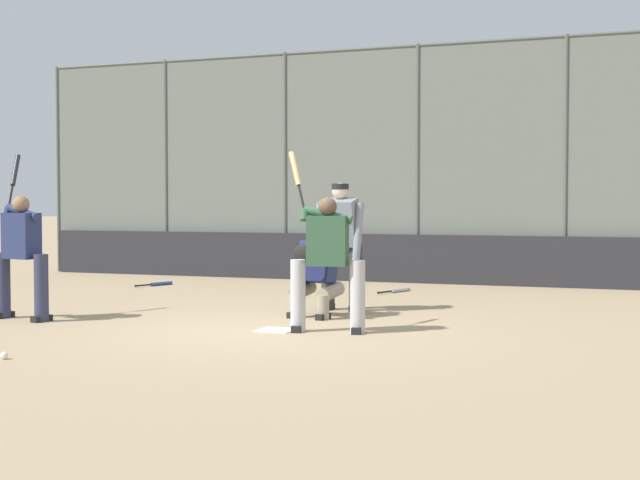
{
  "coord_description": "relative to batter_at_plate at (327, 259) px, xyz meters",
  "views": [
    {
      "loc": [
        -4.15,
        9.77,
        1.52
      ],
      "look_at": [
        -0.19,
        -1.0,
        1.05
      ],
      "focal_mm": 50.0,
      "sensor_mm": 36.0,
      "label": 1
    }
  ],
  "objects": [
    {
      "name": "umpire_home",
      "position": [
        0.54,
        -2.08,
        0.11
      ],
      "size": [
        0.74,
        0.46,
        1.81
      ],
      "rotation": [
        0.0,
        0.0,
        -0.05
      ],
      "color": "#333333",
      "rests_on": "ground_plane"
    },
    {
      "name": "spare_bat_near_backstop",
      "position": [
        0.47,
        -4.9,
        -0.84
      ],
      "size": [
        0.37,
        0.85,
        0.07
      ],
      "rotation": [
        0.0,
        0.0,
        4.35
      ],
      "color": "black",
      "rests_on": "ground_plane"
    },
    {
      "name": "bleachers_beyond",
      "position": [
        2.73,
        -9.38,
        -0.38
      ],
      "size": [
        11.54,
        2.5,
        1.48
      ],
      "color": "slate",
      "rests_on": "ground_plane"
    },
    {
      "name": "batter_on_deck",
      "position": [
        4.14,
        0.3,
        0.01
      ],
      "size": [
        0.94,
        0.77,
        2.2
      ],
      "rotation": [
        0.0,
        0.0,
        -0.19
      ],
      "color": "#2D334C",
      "rests_on": "ground_plane"
    },
    {
      "name": "baseball_loose",
      "position": [
        2.34,
        2.8,
        -0.83
      ],
      "size": [
        0.07,
        0.07,
        0.07
      ],
      "primitive_type": "sphere",
      "color": "white",
      "rests_on": "ground_plane"
    },
    {
      "name": "home_plate_marker",
      "position": [
        0.62,
        0.06,
        -0.86
      ],
      "size": [
        0.43,
        0.43,
        0.01
      ],
      "primitive_type": "cube",
      "color": "white",
      "rests_on": "ground_plane"
    },
    {
      "name": "spare_bat_by_padding",
      "position": [
        4.95,
        -4.56,
        -0.84
      ],
      "size": [
        0.35,
        0.81,
        0.07
      ],
      "rotation": [
        0.0,
        0.0,
        4.35
      ],
      "color": "black",
      "rests_on": "ground_plane"
    },
    {
      "name": "backstop_fence",
      "position": [
        0.62,
        -6.88,
        1.5
      ],
      "size": [
        16.57,
        0.08,
        4.57
      ],
      "color": "#515651",
      "rests_on": "ground_plane"
    },
    {
      "name": "catcher_behind_plate",
      "position": [
        0.63,
        -1.28,
        -0.22
      ],
      "size": [
        0.69,
        0.83,
        1.26
      ],
      "rotation": [
        0.0,
        0.0,
        -0.15
      ],
      "color": "gray",
      "rests_on": "ground_plane"
    },
    {
      "name": "padding_wall",
      "position": [
        0.62,
        -6.78,
        -0.41
      ],
      "size": [
        16.16,
        0.18,
        0.93
      ],
      "primitive_type": "cube",
      "color": "#28282D",
      "rests_on": "ground_plane"
    },
    {
      "name": "ground_plane",
      "position": [
        0.62,
        0.06,
        -0.87
      ],
      "size": [
        160.0,
        160.0,
        0.0
      ],
      "primitive_type": "plane",
      "color": "tan"
    },
    {
      "name": "batter_at_plate",
      "position": [
        0.0,
        0.0,
        0.0
      ],
      "size": [
        1.08,
        0.57,
        2.16
      ],
      "rotation": [
        0.0,
        0.0,
        0.15
      ],
      "color": "#B7B7BC",
      "rests_on": "ground_plane"
    }
  ]
}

